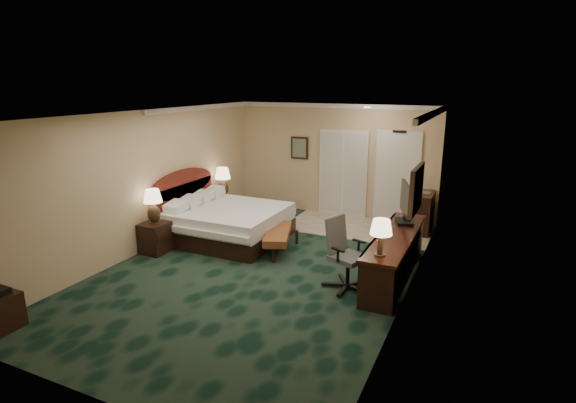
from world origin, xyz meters
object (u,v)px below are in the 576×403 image
at_px(nightstand_near, 156,237).
at_px(tv, 406,204).
at_px(desk, 394,256).
at_px(lamp_far, 223,182).
at_px(bed, 230,224).
at_px(minibar, 421,213).
at_px(lamp_near, 153,206).
at_px(desk_chair, 348,255).
at_px(bed_bench, 278,241).
at_px(nightstand_far, 221,208).

relative_size(nightstand_near, tv, 0.64).
bearing_deg(desk, lamp_far, 159.36).
distance_m(bed, minibar, 4.15).
bearing_deg(desk, lamp_near, -170.71).
bearing_deg(desk, nightstand_near, -170.76).
distance_m(bed, desk_chair, 3.17).
xyz_separation_m(bed, tv, (3.53, 0.20, 0.79)).
bearing_deg(bed_bench, desk, -26.77).
xyz_separation_m(tv, desk_chair, (-0.60, -1.38, -0.55)).
xyz_separation_m(lamp_near, desk_chair, (3.84, 0.03, -0.35)).
distance_m(nightstand_far, bed_bench, 2.52).
relative_size(nightstand_far, lamp_far, 0.80).
relative_size(nightstand_near, nightstand_far, 1.06).
xyz_separation_m(nightstand_near, lamp_far, (0.02, 2.39, 0.61)).
distance_m(nightstand_near, tv, 4.74).
xyz_separation_m(nightstand_near, desk_chair, (3.85, 0.03, 0.28)).
relative_size(bed, tv, 2.34).
height_order(nightstand_far, tv, tv).
bearing_deg(lamp_near, tv, 17.73).
relative_size(lamp_far, desk_chair, 0.61).
height_order(lamp_near, desk, lamp_near).
relative_size(nightstand_far, tv, 0.61).
distance_m(lamp_near, desk, 4.53).
distance_m(nightstand_near, lamp_near, 0.62).
xyz_separation_m(nightstand_near, desk, (4.44, 0.72, 0.09)).
bearing_deg(bed_bench, desk_chair, -49.35).
relative_size(nightstand_far, lamp_near, 0.84).
distance_m(bed, nightstand_near, 1.52).
distance_m(nightstand_far, lamp_near, 2.42).
xyz_separation_m(nightstand_near, minibar, (4.46, 3.37, 0.14)).
relative_size(bed_bench, tv, 1.38).
relative_size(tv, desk_chair, 0.80).
bearing_deg(nightstand_far, desk, -19.84).
xyz_separation_m(lamp_far, tv, (4.42, -0.97, 0.22)).
xyz_separation_m(nightstand_near, nightstand_far, (-0.01, 2.33, -0.02)).
xyz_separation_m(lamp_near, lamp_far, (0.02, 2.39, -0.01)).
bearing_deg(bed, minibar, 31.30).
height_order(bed, lamp_near, lamp_near).
bearing_deg(nightstand_far, bed, -50.17).
bearing_deg(lamp_far, desk_chair, -31.59).
relative_size(bed, lamp_near, 3.25).
distance_m(nightstand_far, lamp_far, 0.63).
bearing_deg(lamp_near, desk_chair, 0.52).
height_order(nightstand_near, nightstand_far, nightstand_near).
xyz_separation_m(nightstand_far, lamp_near, (0.02, -2.33, 0.64)).
bearing_deg(tv, desk, -108.82).
bearing_deg(lamp_near, lamp_far, 89.61).
distance_m(bed_bench, minibar, 3.33).
bearing_deg(nightstand_near, lamp_far, 89.55).
height_order(lamp_far, desk_chair, lamp_far).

